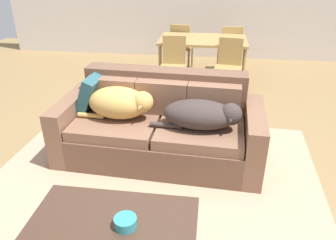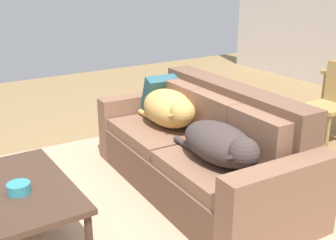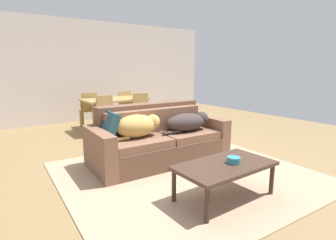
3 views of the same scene
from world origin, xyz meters
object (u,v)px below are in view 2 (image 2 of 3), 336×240
Objects in this scene: throw_pillow_by_left_arm at (163,95)px; coffee_table at (22,191)px; couch at (203,152)px; dining_chair_near_left at (332,100)px; dog_on_left_cushion at (170,109)px; dog_on_right_cushion at (221,144)px; bowl_on_coffee_table at (19,188)px.

throw_pillow_by_left_arm is 0.36× the size of coffee_table.
couch is 0.84m from throw_pillow_by_left_arm.
coffee_table is (0.69, -1.59, -0.28)m from throw_pillow_by_left_arm.
dining_chair_near_left is at bearing 95.32° from couch.
dog_on_left_cushion is 1.99× the size of throw_pillow_by_left_arm.
throw_pillow_by_left_arm is (-1.23, 0.29, 0.04)m from dog_on_right_cushion.
coffee_table is at bearing -90.70° from couch.
throw_pillow_by_left_arm reaches higher than dog_on_left_cushion.
dog_on_left_cushion is (-0.40, -0.08, 0.29)m from couch.
couch is 5.39× the size of throw_pillow_by_left_arm.
dog_on_left_cushion is at bearing -165.82° from couch.
dog_on_left_cushion is at bearing -99.29° from dining_chair_near_left.
throw_pillow_by_left_arm is at bearing 113.37° from coffee_table.
dog_on_right_cushion is 2.08m from dining_chair_near_left.
couch is at bearing 159.77° from dog_on_right_cushion.
couch reaches higher than coffee_table.
throw_pillow_by_left_arm reaches higher than dog_on_right_cushion.
dining_chair_near_left reaches higher than dog_on_left_cushion.
throw_pillow_by_left_arm is 0.46× the size of dining_chair_near_left.
dog_on_right_cushion is at bearing 67.32° from coffee_table.
couch is 2.46× the size of dining_chair_near_left.
coffee_table is (-0.09, -1.49, 0.03)m from couch.
dog_on_right_cushion reaches higher than bowl_on_coffee_table.
bowl_on_coffee_table is at bearing -21.17° from coffee_table.
couch is 1.82m from dining_chair_near_left.
bowl_on_coffee_table is at bearing -64.24° from throw_pillow_by_left_arm.
couch is 1.54m from bowl_on_coffee_table.
coffee_table is (-0.54, -1.30, -0.24)m from dog_on_right_cushion.
couch is 0.50m from dog_on_left_cushion.
dining_chair_near_left is (-0.08, 3.35, 0.04)m from bowl_on_coffee_table.
dog_on_left_cushion reaches higher than bowl_on_coffee_table.
bowl_on_coffee_table is 3.35m from dining_chair_near_left.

